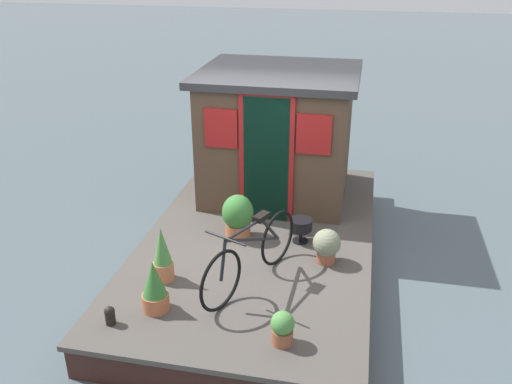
{
  "coord_description": "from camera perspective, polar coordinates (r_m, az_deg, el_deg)",
  "views": [
    {
      "loc": [
        -6.0,
        -1.21,
        3.87
      ],
      "look_at": [
        -0.2,
        0.0,
        1.13
      ],
      "focal_mm": 38.06,
      "sensor_mm": 36.0,
      "label": 1
    }
  ],
  "objects": [
    {
      "name": "ground_plane",
      "position": [
        7.24,
        0.33,
        -7.51
      ],
      "size": [
        60.0,
        60.0,
        0.0
      ],
      "primitive_type": "plane",
      "color": "#4C5B60"
    },
    {
      "name": "potted_plant_sage",
      "position": [
        5.2,
        2.81,
        -14.06
      ],
      "size": [
        0.23,
        0.23,
        0.34
      ],
      "color": "#935138",
      "rests_on": "houseboat_deck"
    },
    {
      "name": "charcoal_grill",
      "position": [
        6.79,
        4.74,
        -3.56
      ],
      "size": [
        0.28,
        0.28,
        0.31
      ],
      "color": "black",
      "rests_on": "houseboat_deck"
    },
    {
      "name": "potted_plant_fern",
      "position": [
        6.86,
        -1.93,
        -2.52
      ],
      "size": [
        0.4,
        0.4,
        0.57
      ],
      "color": "#B2603D",
      "rests_on": "houseboat_deck"
    },
    {
      "name": "potted_plant_rosemary",
      "position": [
        6.4,
        7.44,
        -5.56
      ],
      "size": [
        0.33,
        0.33,
        0.42
      ],
      "color": "#935138",
      "rests_on": "houseboat_deck"
    },
    {
      "name": "mooring_bollard",
      "position": [
        5.65,
        -15.11,
        -12.36
      ],
      "size": [
        0.11,
        0.11,
        0.2
      ],
      "color": "black",
      "rests_on": "houseboat_deck"
    },
    {
      "name": "houseboat_cabin",
      "position": [
        7.87,
        2.33,
        6.19
      ],
      "size": [
        1.99,
        2.21,
        1.84
      ],
      "color": "#4C3828",
      "rests_on": "houseboat_deck"
    },
    {
      "name": "bicycle",
      "position": [
        5.88,
        -0.5,
        -6.61
      ],
      "size": [
        1.59,
        0.76,
        0.79
      ],
      "color": "black",
      "rests_on": "houseboat_deck"
    },
    {
      "name": "houseboat_deck",
      "position": [
        7.12,
        0.33,
        -6.03
      ],
      "size": [
        4.95,
        2.86,
        0.43
      ],
      "color": "#4C4742",
      "rests_on": "ground_plane"
    },
    {
      "name": "potted_plant_succulent",
      "position": [
        6.07,
        -9.8,
        -6.58
      ],
      "size": [
        0.23,
        0.23,
        0.65
      ],
      "color": "#C6754C",
      "rests_on": "houseboat_deck"
    },
    {
      "name": "potted_plant_geranium",
      "position": [
        5.64,
        -10.63,
        -9.8
      ],
      "size": [
        0.28,
        0.28,
        0.57
      ],
      "color": "#B2603D",
      "rests_on": "houseboat_deck"
    }
  ]
}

